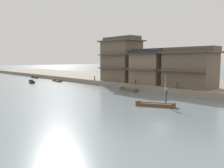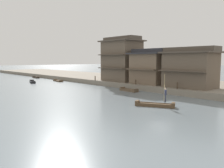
{
  "view_description": "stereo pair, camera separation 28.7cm",
  "coord_description": "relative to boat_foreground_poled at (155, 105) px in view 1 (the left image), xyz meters",
  "views": [
    {
      "loc": [
        -21.41,
        -14.99,
        5.17
      ],
      "look_at": [
        2.43,
        10.87,
        1.43
      ],
      "focal_mm": 36.87,
      "sensor_mm": 36.0,
      "label": 1
    },
    {
      "loc": [
        -21.2,
        -15.18,
        5.17
      ],
      "look_at": [
        2.43,
        10.87,
        1.43
      ],
      "focal_mm": 36.87,
      "sensor_mm": 36.0,
      "label": 2
    }
  ],
  "objects": [
    {
      "name": "boatman_person",
      "position": [
        0.53,
        -0.98,
        1.38
      ],
      "size": [
        0.42,
        0.48,
        3.04
      ],
      "color": "black",
      "rests_on": "boat_foreground_poled"
    },
    {
      "name": "mooring_post_dock_mid",
      "position": [
        9.03,
        10.94,
        1.15
      ],
      "size": [
        0.2,
        0.2,
        0.83
      ],
      "primitive_type": "cylinder",
      "color": "#473828",
      "rests_on": "riverbank_right"
    },
    {
      "name": "boat_foreground_poled",
      "position": [
        0.0,
        0.0,
        0.0
      ],
      "size": [
        2.81,
        4.24,
        0.56
      ],
      "color": "brown",
      "rests_on": "ground"
    },
    {
      "name": "riverbank_right",
      "position": [
        17.68,
        29.82,
        0.27
      ],
      "size": [
        18.0,
        110.0,
        0.92
      ],
      "primitive_type": "cube",
      "color": "gray",
      "rests_on": "ground"
    },
    {
      "name": "house_waterfront_tall",
      "position": [
        12.28,
        17.71,
        5.03
      ],
      "size": [
        6.31,
        7.91,
        8.74
      ],
      "color": "brown",
      "rests_on": "riverbank_right"
    },
    {
      "name": "house_waterfront_second",
      "position": [
        12.22,
        10.25,
        3.74
      ],
      "size": [
        6.18,
        6.9,
        6.14
      ],
      "color": "#75604C",
      "rests_on": "riverbank_right"
    },
    {
      "name": "house_waterfront_nearest",
      "position": [
        11.93,
        2.56,
        3.73
      ],
      "size": [
        5.6,
        8.19,
        6.14
      ],
      "color": "brown",
      "rests_on": "riverbank_right"
    },
    {
      "name": "boat_moored_far",
      "position": [
        6.85,
        10.49,
        0.0
      ],
      "size": [
        1.31,
        3.64,
        0.55
      ],
      "color": "brown",
      "rests_on": "ground"
    },
    {
      "name": "boat_moored_second",
      "position": [
        6.79,
        33.69,
        -0.03
      ],
      "size": [
        1.53,
        4.06,
        0.45
      ],
      "color": "brown",
      "rests_on": "ground"
    },
    {
      "name": "mooring_post_dock_near",
      "position": [
        9.03,
        2.84,
        1.21
      ],
      "size": [
        0.2,
        0.2,
        0.96
      ],
      "primitive_type": "cylinder",
      "color": "#473828",
      "rests_on": "riverbank_right"
    },
    {
      "name": "mooring_post_dock_far",
      "position": [
        9.03,
        22.24,
        1.17
      ],
      "size": [
        0.2,
        0.2,
        0.87
      ],
      "primitive_type": "cylinder",
      "color": "#473828",
      "rests_on": "riverbank_right"
    },
    {
      "name": "boat_moored_nearest",
      "position": [
        7.26,
        47.16,
        -0.02
      ],
      "size": [
        1.13,
        3.59,
        0.47
      ],
      "color": "#33281E",
      "rests_on": "ground"
    },
    {
      "name": "boat_moored_third",
      "position": [
        0.95,
        34.73,
        -0.0
      ],
      "size": [
        2.14,
        4.06,
        0.55
      ],
      "color": "#232326",
      "rests_on": "ground"
    },
    {
      "name": "ground_plane",
      "position": [
        0.87,
        -0.18,
        -0.19
      ],
      "size": [
        400.0,
        400.0,
        0.0
      ],
      "primitive_type": "plane",
      "color": "slate"
    }
  ]
}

